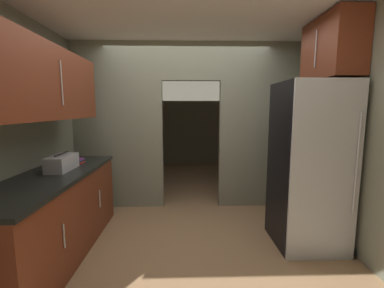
% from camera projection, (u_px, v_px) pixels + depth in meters
% --- Properties ---
extents(ground, '(20.00, 20.00, 0.00)m').
position_uv_depth(ground, '(189.00, 245.00, 2.96)').
color(ground, '#93704C').
extents(kitchen_overhead_slab, '(3.94, 6.50, 0.06)m').
position_uv_depth(kitchen_overhead_slab, '(188.00, 19.00, 2.98)').
color(kitchen_overhead_slab, silver).
extents(kitchen_partition, '(3.54, 0.12, 2.58)m').
position_uv_depth(kitchen_partition, '(186.00, 122.00, 4.02)').
color(kitchen_partition, gray).
rests_on(kitchen_partition, ground).
extents(adjoining_room_shell, '(3.54, 3.22, 2.58)m').
position_uv_depth(adjoining_room_shell, '(186.00, 121.00, 6.16)').
color(adjoining_room_shell, gray).
rests_on(adjoining_room_shell, ground).
extents(refrigerator, '(0.71, 0.74, 1.86)m').
position_uv_depth(refrigerator, '(309.00, 166.00, 2.88)').
color(refrigerator, black).
rests_on(refrigerator, ground).
extents(lower_cabinet_run, '(0.68, 2.14, 0.89)m').
position_uv_depth(lower_cabinet_run, '(53.00, 216.00, 2.67)').
color(lower_cabinet_run, maroon).
rests_on(lower_cabinet_run, ground).
extents(upper_cabinet_counterside, '(0.36, 1.93, 0.72)m').
position_uv_depth(upper_cabinet_counterside, '(43.00, 83.00, 2.49)').
color(upper_cabinet_counterside, maroon).
extents(upper_cabinet_fridgeside, '(0.36, 0.78, 0.67)m').
position_uv_depth(upper_cabinet_fridgeside, '(332.00, 49.00, 2.82)').
color(upper_cabinet_fridgeside, maroon).
extents(boombox, '(0.21, 0.43, 0.19)m').
position_uv_depth(boombox, '(62.00, 163.00, 2.81)').
color(boombox, '#B2B2B7').
rests_on(boombox, lower_cabinet_run).
extents(book_stack, '(0.14, 0.16, 0.06)m').
position_uv_depth(book_stack, '(78.00, 161.00, 3.20)').
color(book_stack, red).
rests_on(book_stack, lower_cabinet_run).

